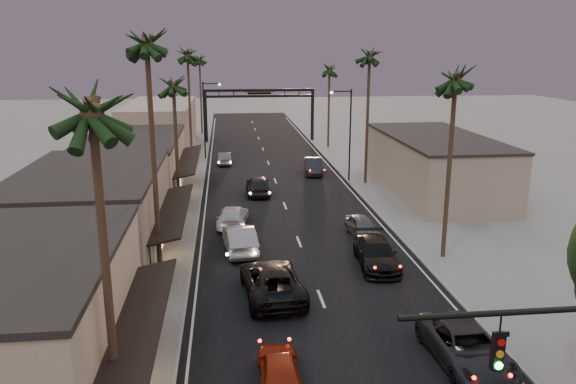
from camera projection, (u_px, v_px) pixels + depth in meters
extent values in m
plane|color=slate|center=(281.00, 197.00, 49.75)|extent=(200.00, 200.00, 0.00)
cube|color=black|center=(276.00, 183.00, 54.56)|extent=(14.00, 120.00, 0.02)
cube|color=slate|center=(182.00, 170.00, 60.26)|extent=(5.00, 92.00, 0.12)
cube|color=slate|center=(355.00, 166.00, 62.31)|extent=(5.00, 92.00, 0.12)
cube|color=tan|center=(7.00, 330.00, 20.73)|extent=(8.00, 12.00, 5.50)
cube|color=gray|center=(92.00, 218.00, 34.19)|extent=(8.00, 14.00, 5.50)
cube|color=tan|center=(133.00, 168.00, 49.65)|extent=(8.00, 16.00, 5.00)
cube|color=gray|center=(161.00, 127.00, 71.64)|extent=(8.00, 20.00, 6.00)
cube|color=gray|center=(435.00, 165.00, 50.64)|extent=(8.00, 18.00, 5.00)
cylinder|color=black|center=(563.00, 310.00, 13.83)|extent=(8.40, 0.16, 0.16)
cube|color=black|center=(498.00, 352.00, 13.93)|extent=(0.28, 0.22, 1.00)
cube|color=black|center=(206.00, 117.00, 76.93)|extent=(0.40, 0.40, 7.00)
cube|color=black|center=(312.00, 116.00, 78.53)|extent=(0.40, 0.40, 7.00)
cube|color=black|center=(259.00, 90.00, 76.83)|extent=(15.20, 0.35, 0.35)
cube|color=black|center=(259.00, 96.00, 77.03)|extent=(15.20, 0.30, 0.30)
cube|color=beige|center=(259.00, 93.00, 76.91)|extent=(4.20, 0.12, 1.00)
cylinder|color=black|center=(350.00, 136.00, 54.21)|extent=(0.16, 0.16, 9.00)
cylinder|color=black|center=(341.00, 91.00, 53.02)|extent=(2.00, 0.12, 0.12)
sphere|color=#FFD899|center=(332.00, 92.00, 52.95)|extent=(0.30, 0.30, 0.30)
cylinder|color=black|center=(204.00, 121.00, 65.16)|extent=(0.16, 0.16, 9.00)
cylinder|color=black|center=(212.00, 84.00, 64.19)|extent=(2.00, 0.12, 0.12)
sphere|color=#FFD899|center=(219.00, 84.00, 64.31)|extent=(0.30, 0.30, 0.30)
cylinder|color=#38281C|center=(108.00, 289.00, 17.62)|extent=(0.28, 0.28, 11.00)
sphere|color=black|center=(90.00, 93.00, 16.09)|extent=(3.20, 3.20, 3.20)
cylinder|color=#38281C|center=(154.00, 170.00, 29.88)|extent=(0.28, 0.28, 13.00)
sphere|color=black|center=(146.00, 32.00, 28.09)|extent=(3.20, 3.20, 3.20)
cylinder|color=#38281C|center=(177.00, 151.00, 43.72)|extent=(0.28, 0.28, 10.00)
sphere|color=black|center=(173.00, 78.00, 42.31)|extent=(3.20, 3.20, 3.20)
cylinder|color=#38281C|center=(190.00, 111.00, 61.75)|extent=(0.28, 0.28, 12.00)
sphere|color=black|center=(187.00, 49.00, 60.09)|extent=(3.20, 3.20, 3.20)
cylinder|color=#38281C|center=(449.00, 173.00, 33.91)|extent=(0.28, 0.28, 11.00)
sphere|color=black|center=(456.00, 70.00, 32.38)|extent=(3.20, 3.20, 3.20)
cylinder|color=#38281C|center=(367.00, 122.00, 53.02)|extent=(0.28, 0.28, 12.00)
sphere|color=black|center=(370.00, 50.00, 51.37)|extent=(3.20, 3.20, 3.20)
cylinder|color=#38281C|center=(329.00, 110.00, 72.51)|extent=(0.28, 0.28, 10.00)
sphere|color=black|center=(330.00, 65.00, 71.11)|extent=(3.20, 3.20, 3.20)
cylinder|color=#38281C|center=(201.00, 98.00, 84.03)|extent=(0.28, 0.28, 11.00)
sphere|color=black|center=(199.00, 56.00, 82.50)|extent=(3.20, 3.20, 3.20)
imported|color=maroon|center=(279.00, 369.00, 21.92)|extent=(1.72, 4.08, 1.38)
imported|color=black|center=(272.00, 281.00, 29.66)|extent=(3.42, 6.54, 1.76)
imported|color=gray|center=(240.00, 239.00, 36.27)|extent=(2.34, 5.37, 1.72)
imported|color=#B9B9B9|center=(233.00, 216.00, 41.55)|extent=(2.66, 5.23, 1.45)
imported|color=black|center=(258.00, 185.00, 50.31)|extent=(2.06, 5.06, 1.72)
imported|color=#535359|center=(225.00, 158.00, 63.27)|extent=(1.53, 4.13, 1.35)
imported|color=black|center=(466.00, 347.00, 23.33)|extent=(2.81, 5.74, 1.57)
imported|color=black|center=(376.00, 254.00, 33.80)|extent=(2.61, 5.64, 1.60)
imported|color=#4F4E53|center=(362.00, 227.00, 39.17)|extent=(2.01, 4.25, 1.40)
imported|color=black|center=(313.00, 166.00, 58.46)|extent=(2.19, 5.05, 1.62)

